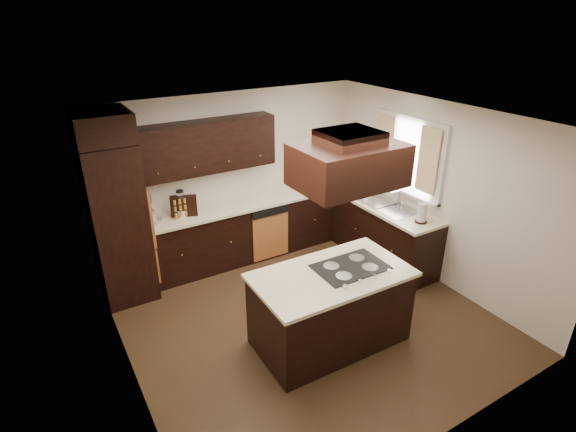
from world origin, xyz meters
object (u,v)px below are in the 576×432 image
object	(u,v)px
oven_column	(118,223)
spice_rack	(184,206)
range_hood	(348,165)
island	(330,309)

from	to	relation	value
oven_column	spice_rack	bearing A→B (deg)	4.44
spice_rack	oven_column	bearing A→B (deg)	-153.60
oven_column	spice_rack	xyz separation A→B (m)	(0.90, 0.07, 0.01)
oven_column	range_hood	xyz separation A→B (m)	(1.88, -2.25, 1.10)
island	spice_rack	distance (m)	2.52
spice_rack	island	bearing A→B (deg)	-46.99
island	oven_column	bearing A→B (deg)	129.79
oven_column	spice_rack	size ratio (longest dim) A/B	5.91
oven_column	island	world-z (taller)	oven_column
oven_column	spice_rack	distance (m)	0.90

